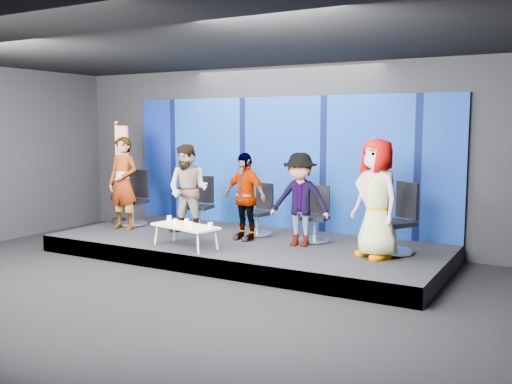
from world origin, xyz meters
TOP-DOWN VIEW (x-y plane):
  - ground at (0.00, 0.00)m, footprint 10.00×10.00m
  - room_walls at (0.00, 0.00)m, footprint 10.02×8.02m
  - riser at (0.00, 2.50)m, footprint 7.00×3.00m
  - backdrop at (0.00, 3.95)m, footprint 7.00×0.08m
  - chair_a at (-2.79, 2.71)m, footprint 0.65×0.65m
  - panelist_a at (-2.62, 2.24)m, footprint 0.68×0.45m
  - chair_b at (-1.30, 2.95)m, footprint 0.66×0.66m
  - panelist_b at (-1.21, 2.46)m, footprint 0.90×0.75m
  - chair_c at (-0.01, 3.02)m, footprint 0.64×0.64m
  - panelist_c at (-0.02, 2.52)m, footprint 0.97×0.55m
  - chair_d at (1.14, 3.03)m, footprint 0.61×0.61m
  - panelist_d at (1.06, 2.53)m, footprint 1.09×0.71m
  - chair_e at (2.66, 2.79)m, footprint 0.89×0.89m
  - panelist_e at (2.45, 2.32)m, footprint 1.08×0.98m
  - coffee_table at (-0.57, 1.49)m, footprint 1.30×0.77m
  - mug_a at (-1.06, 1.68)m, footprint 0.08×0.08m
  - mug_b at (-0.75, 1.45)m, footprint 0.08×0.08m
  - mug_c at (-0.60, 1.57)m, footprint 0.08×0.08m
  - mug_d at (-0.40, 1.40)m, footprint 0.07×0.07m
  - mug_e at (-0.02, 1.43)m, footprint 0.08×0.08m
  - flag_stand at (-3.14, 2.73)m, footprint 0.49×0.29m

SIDE VIEW (x-z plane):
  - ground at x=0.00m, z-range 0.00..0.00m
  - riser at x=0.00m, z-range 0.00..0.30m
  - chair_c at x=-0.01m, z-range 0.13..1.10m
  - chair_d at x=1.14m, z-range 0.13..1.11m
  - chair_b at x=-1.30m, z-range 0.12..1.17m
  - coffee_table at x=-0.57m, z-range 0.46..0.83m
  - chair_a at x=-2.79m, z-range 0.11..1.23m
  - chair_e at x=2.66m, z-range 0.10..1.25m
  - mug_d at x=-0.40m, z-range 0.67..0.76m
  - mug_c at x=-0.60m, z-range 0.67..0.77m
  - mug_a at x=-1.06m, z-range 0.67..0.77m
  - mug_b at x=-0.75m, z-range 0.67..0.77m
  - mug_e at x=-0.02m, z-range 0.67..0.78m
  - panelist_c at x=-0.02m, z-range 0.30..1.87m
  - panelist_d at x=1.06m, z-range 0.30..1.89m
  - panelist_b at x=-1.21m, z-range 0.30..1.99m
  - panelist_a at x=-2.62m, z-range 0.30..2.12m
  - panelist_e at x=2.45m, z-range 0.30..2.15m
  - flag_stand at x=-3.14m, z-range 0.36..2.51m
  - backdrop at x=0.00m, z-range 0.30..2.90m
  - room_walls at x=0.00m, z-range 0.67..4.18m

